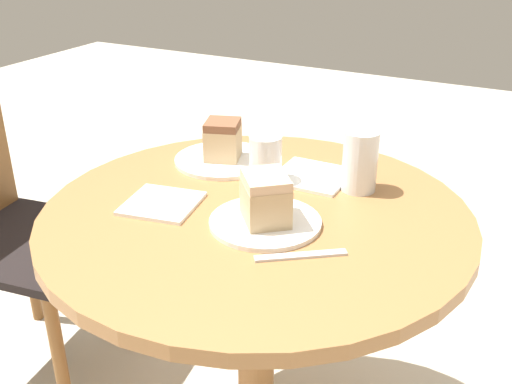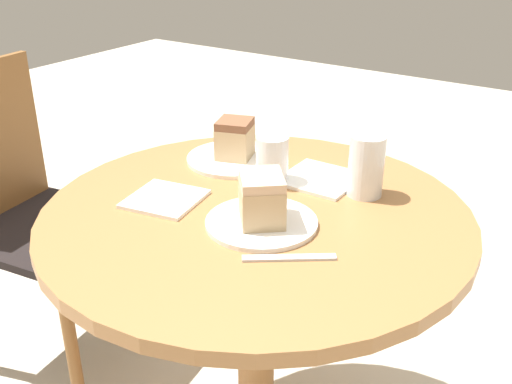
{
  "view_description": "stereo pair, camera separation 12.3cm",
  "coord_description": "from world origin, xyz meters",
  "px_view_note": "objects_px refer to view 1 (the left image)",
  "views": [
    {
      "loc": [
        -0.99,
        -0.51,
        1.3
      ],
      "look_at": [
        0.0,
        0.0,
        0.77
      ],
      "focal_mm": 42.0,
      "sensor_mm": 36.0,
      "label": 1
    },
    {
      "loc": [
        -0.93,
        -0.62,
        1.3
      ],
      "look_at": [
        0.0,
        0.0,
        0.77
      ],
      "focal_mm": 42.0,
      "sensor_mm": 36.0,
      "label": 2
    }
  ],
  "objects_px": {
    "cake_slice_near": "(265,198)",
    "glass_lemonade": "(265,162)",
    "cake_slice_far": "(223,140)",
    "glass_water": "(360,164)",
    "plate_near": "(265,222)",
    "plate_far": "(223,160)",
    "chair": "(7,228)"
  },
  "relations": [
    {
      "from": "cake_slice_near",
      "to": "glass_lemonade",
      "type": "height_order",
      "value": "glass_lemonade"
    },
    {
      "from": "cake_slice_near",
      "to": "glass_lemonade",
      "type": "xyz_separation_m",
      "value": [
        0.18,
        0.09,
        -0.01
      ]
    },
    {
      "from": "cake_slice_far",
      "to": "glass_lemonade",
      "type": "distance_m",
      "value": 0.16
    },
    {
      "from": "cake_slice_near",
      "to": "glass_lemonade",
      "type": "bearing_deg",
      "value": 26.61
    },
    {
      "from": "glass_water",
      "to": "plate_near",
      "type": "bearing_deg",
      "value": 155.48
    },
    {
      "from": "cake_slice_far",
      "to": "glass_water",
      "type": "relative_size",
      "value": 0.78
    },
    {
      "from": "plate_far",
      "to": "glass_lemonade",
      "type": "height_order",
      "value": "glass_lemonade"
    },
    {
      "from": "glass_water",
      "to": "cake_slice_near",
      "type": "bearing_deg",
      "value": 155.48
    },
    {
      "from": "cake_slice_far",
      "to": "glass_water",
      "type": "bearing_deg",
      "value": -90.29
    },
    {
      "from": "plate_near",
      "to": "glass_water",
      "type": "xyz_separation_m",
      "value": [
        0.24,
        -0.11,
        0.06
      ]
    },
    {
      "from": "chair",
      "to": "plate_far",
      "type": "relative_size",
      "value": 3.8
    },
    {
      "from": "cake_slice_near",
      "to": "cake_slice_far",
      "type": "height_order",
      "value": "cake_slice_near"
    },
    {
      "from": "chair",
      "to": "cake_slice_near",
      "type": "bearing_deg",
      "value": -101.96
    },
    {
      "from": "plate_far",
      "to": "glass_lemonade",
      "type": "bearing_deg",
      "value": -112.91
    },
    {
      "from": "plate_near",
      "to": "glass_water",
      "type": "relative_size",
      "value": 1.63
    },
    {
      "from": "plate_far",
      "to": "cake_slice_far",
      "type": "xyz_separation_m",
      "value": [
        -0.0,
        -0.0,
        0.05
      ]
    },
    {
      "from": "glass_water",
      "to": "cake_slice_far",
      "type": "bearing_deg",
      "value": 89.71
    },
    {
      "from": "chair",
      "to": "cake_slice_far",
      "type": "bearing_deg",
      "value": -81.15
    },
    {
      "from": "cake_slice_far",
      "to": "glass_lemonade",
      "type": "relative_size",
      "value": 0.96
    },
    {
      "from": "cake_slice_near",
      "to": "glass_lemonade",
      "type": "relative_size",
      "value": 1.18
    },
    {
      "from": "chair",
      "to": "plate_near",
      "type": "relative_size",
      "value": 4.08
    },
    {
      "from": "chair",
      "to": "plate_far",
      "type": "bearing_deg",
      "value": -81.15
    },
    {
      "from": "chair",
      "to": "plate_far",
      "type": "distance_m",
      "value": 0.69
    },
    {
      "from": "plate_far",
      "to": "cake_slice_near",
      "type": "bearing_deg",
      "value": -135.6
    },
    {
      "from": "chair",
      "to": "glass_water",
      "type": "distance_m",
      "value": 1.03
    },
    {
      "from": "cake_slice_far",
      "to": "plate_far",
      "type": "bearing_deg",
      "value": 45.0
    },
    {
      "from": "plate_near",
      "to": "glass_lemonade",
      "type": "xyz_separation_m",
      "value": [
        0.18,
        0.09,
        0.04
      ]
    },
    {
      "from": "plate_near",
      "to": "cake_slice_far",
      "type": "distance_m",
      "value": 0.35
    },
    {
      "from": "plate_far",
      "to": "glass_water",
      "type": "distance_m",
      "value": 0.35
    },
    {
      "from": "cake_slice_near",
      "to": "glass_water",
      "type": "distance_m",
      "value": 0.27
    },
    {
      "from": "plate_near",
      "to": "plate_far",
      "type": "xyz_separation_m",
      "value": [
        0.24,
        0.24,
        0.0
      ]
    },
    {
      "from": "plate_far",
      "to": "cake_slice_far",
      "type": "distance_m",
      "value": 0.05
    }
  ]
}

